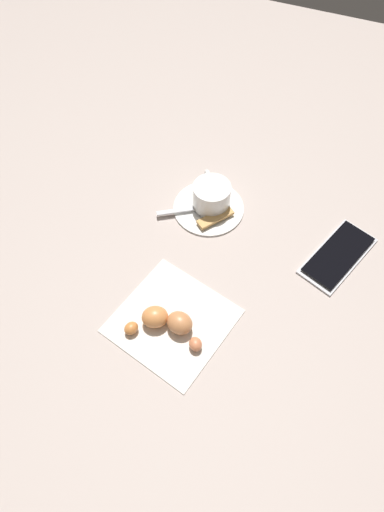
% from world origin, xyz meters
% --- Properties ---
extents(ground_plane, '(1.80, 1.80, 0.00)m').
position_xyz_m(ground_plane, '(0.00, 0.00, 0.00)').
color(ground_plane, '#AE9D94').
extents(saucer, '(0.13, 0.13, 0.01)m').
position_xyz_m(saucer, '(0.14, 0.02, 0.00)').
color(saucer, white).
rests_on(saucer, ground).
extents(espresso_cup, '(0.09, 0.07, 0.05)m').
position_xyz_m(espresso_cup, '(0.14, 0.02, 0.03)').
color(espresso_cup, white).
rests_on(espresso_cup, saucer).
extents(teaspoon, '(0.09, 0.12, 0.01)m').
position_xyz_m(teaspoon, '(0.13, 0.03, 0.01)').
color(teaspoon, silver).
rests_on(teaspoon, saucer).
extents(sugar_packet, '(0.07, 0.06, 0.01)m').
position_xyz_m(sugar_packet, '(0.11, 0.00, 0.01)').
color(sugar_packet, tan).
rests_on(sugar_packet, saucer).
extents(napkin, '(0.20, 0.20, 0.00)m').
position_xyz_m(napkin, '(-0.10, -0.01, 0.00)').
color(napkin, silver).
rests_on(napkin, ground).
extents(croissant, '(0.07, 0.13, 0.03)m').
position_xyz_m(croissant, '(-0.11, -0.00, 0.02)').
color(croissant, '#D2784E').
rests_on(croissant, napkin).
extents(cell_phone, '(0.17, 0.12, 0.01)m').
position_xyz_m(cell_phone, '(0.12, -0.22, 0.00)').
color(cell_phone, '#B9B8BD').
rests_on(cell_phone, ground).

